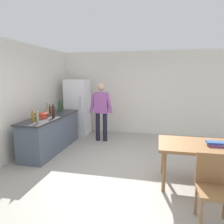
{
  "coord_description": "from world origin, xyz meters",
  "views": [
    {
      "loc": [
        0.66,
        -3.99,
        1.9
      ],
      "look_at": [
        -0.52,
        1.37,
        0.96
      ],
      "focal_mm": 33.66,
      "sensor_mm": 36.0,
      "label": 1
    }
  ],
  "objects_px": {
    "cooking_pot": "(42,115)",
    "chair": "(214,184)",
    "bottle_vinegar_tall": "(38,117)",
    "bottle_wine_green": "(60,107)",
    "person": "(101,108)",
    "bottle_oil_amber": "(33,117)",
    "dining_table": "(200,149)",
    "book_stack": "(215,144)",
    "utensil_jar": "(47,112)",
    "bottle_wine_dark": "(53,112)",
    "refrigerator": "(78,107)",
    "bottle_beer_brown": "(50,110)"
  },
  "relations": [
    {
      "from": "utensil_jar",
      "to": "bottle_vinegar_tall",
      "type": "bearing_deg",
      "value": -71.22
    },
    {
      "from": "cooking_pot",
      "to": "chair",
      "type": "bearing_deg",
      "value": -27.33
    },
    {
      "from": "chair",
      "to": "cooking_pot",
      "type": "xyz_separation_m",
      "value": [
        -3.48,
        1.8,
        0.43
      ]
    },
    {
      "from": "utensil_jar",
      "to": "bottle_wine_green",
      "type": "bearing_deg",
      "value": 76.45
    },
    {
      "from": "bottle_vinegar_tall",
      "to": "book_stack",
      "type": "bearing_deg",
      "value": -5.3
    },
    {
      "from": "bottle_oil_amber",
      "to": "bottle_wine_green",
      "type": "bearing_deg",
      "value": 91.49
    },
    {
      "from": "refrigerator",
      "to": "utensil_jar",
      "type": "xyz_separation_m",
      "value": [
        -0.28,
        -1.46,
        0.08
      ]
    },
    {
      "from": "dining_table",
      "to": "chair",
      "type": "xyz_separation_m",
      "value": [
        -0.0,
        -0.97,
        -0.14
      ]
    },
    {
      "from": "refrigerator",
      "to": "bottle_vinegar_tall",
      "type": "relative_size",
      "value": 5.62
    },
    {
      "from": "cooking_pot",
      "to": "bottle_oil_amber",
      "type": "height_order",
      "value": "bottle_oil_amber"
    },
    {
      "from": "chair",
      "to": "bottle_oil_amber",
      "type": "height_order",
      "value": "bottle_oil_amber"
    },
    {
      "from": "refrigerator",
      "to": "person",
      "type": "bearing_deg",
      "value": -30.23
    },
    {
      "from": "dining_table",
      "to": "utensil_jar",
      "type": "xyz_separation_m",
      "value": [
        -3.58,
        1.24,
        0.31
      ]
    },
    {
      "from": "utensil_jar",
      "to": "bottle_wine_dark",
      "type": "height_order",
      "value": "bottle_wine_dark"
    },
    {
      "from": "chair",
      "to": "bottle_oil_amber",
      "type": "xyz_separation_m",
      "value": [
        -3.43,
        1.34,
        0.48
      ]
    },
    {
      "from": "cooking_pot",
      "to": "book_stack",
      "type": "distance_m",
      "value": 3.81
    },
    {
      "from": "bottle_vinegar_tall",
      "to": "cooking_pot",
      "type": "bearing_deg",
      "value": 112.33
    },
    {
      "from": "person",
      "to": "chair",
      "type": "bearing_deg",
      "value": -52.97
    },
    {
      "from": "person",
      "to": "book_stack",
      "type": "xyz_separation_m",
      "value": [
        2.57,
        -2.18,
        -0.19
      ]
    },
    {
      "from": "refrigerator",
      "to": "book_stack",
      "type": "distance_m",
      "value": 4.46
    },
    {
      "from": "bottle_beer_brown",
      "to": "bottle_wine_dark",
      "type": "distance_m",
      "value": 0.6
    },
    {
      "from": "bottle_beer_brown",
      "to": "bottle_vinegar_tall",
      "type": "bearing_deg",
      "value": -73.8
    },
    {
      "from": "bottle_beer_brown",
      "to": "book_stack",
      "type": "xyz_separation_m",
      "value": [
        3.8,
        -1.45,
        -0.22
      ]
    },
    {
      "from": "utensil_jar",
      "to": "bottle_beer_brown",
      "type": "relative_size",
      "value": 1.23
    },
    {
      "from": "person",
      "to": "bottle_vinegar_tall",
      "type": "height_order",
      "value": "person"
    },
    {
      "from": "bottle_beer_brown",
      "to": "book_stack",
      "type": "bearing_deg",
      "value": -20.89
    },
    {
      "from": "bottle_oil_amber",
      "to": "cooking_pot",
      "type": "bearing_deg",
      "value": 96.92
    },
    {
      "from": "person",
      "to": "chair",
      "type": "height_order",
      "value": "person"
    },
    {
      "from": "chair",
      "to": "bottle_vinegar_tall",
      "type": "bearing_deg",
      "value": 154.1
    },
    {
      "from": "dining_table",
      "to": "book_stack",
      "type": "bearing_deg",
      "value": -9.9
    },
    {
      "from": "dining_table",
      "to": "bottle_vinegar_tall",
      "type": "distance_m",
      "value": 3.29
    },
    {
      "from": "utensil_jar",
      "to": "person",
      "type": "bearing_deg",
      "value": 36.35
    },
    {
      "from": "bottle_wine_green",
      "to": "chair",
      "type": "bearing_deg",
      "value": -38.01
    },
    {
      "from": "dining_table",
      "to": "cooking_pot",
      "type": "bearing_deg",
      "value": 166.57
    },
    {
      "from": "utensil_jar",
      "to": "bottle_wine_dark",
      "type": "xyz_separation_m",
      "value": [
        0.36,
        -0.31,
        0.07
      ]
    },
    {
      "from": "bottle_wine_dark",
      "to": "book_stack",
      "type": "bearing_deg",
      "value": -15.74
    },
    {
      "from": "cooking_pot",
      "to": "book_stack",
      "type": "xyz_separation_m",
      "value": [
        3.7,
        -0.87,
        -0.17
      ]
    },
    {
      "from": "bottle_vinegar_tall",
      "to": "bottle_wine_green",
      "type": "height_order",
      "value": "bottle_wine_green"
    },
    {
      "from": "person",
      "to": "utensil_jar",
      "type": "bearing_deg",
      "value": -143.65
    },
    {
      "from": "bottle_vinegar_tall",
      "to": "book_stack",
      "type": "xyz_separation_m",
      "value": [
        3.48,
        -0.32,
        -0.25
      ]
    },
    {
      "from": "utensil_jar",
      "to": "book_stack",
      "type": "height_order",
      "value": "utensil_jar"
    },
    {
      "from": "bottle_oil_amber",
      "to": "bottle_wine_green",
      "type": "height_order",
      "value": "bottle_wine_green"
    },
    {
      "from": "person",
      "to": "cooking_pot",
      "type": "distance_m",
      "value": 1.74
    },
    {
      "from": "bottle_vinegar_tall",
      "to": "bottle_wine_dark",
      "type": "relative_size",
      "value": 0.94
    },
    {
      "from": "bottle_oil_amber",
      "to": "bottle_wine_green",
      "type": "xyz_separation_m",
      "value": [
        -0.04,
        1.37,
        0.03
      ]
    },
    {
      "from": "chair",
      "to": "bottle_oil_amber",
      "type": "bearing_deg",
      "value": 153.84
    },
    {
      "from": "dining_table",
      "to": "bottle_oil_amber",
      "type": "distance_m",
      "value": 3.46
    },
    {
      "from": "refrigerator",
      "to": "bottle_vinegar_tall",
      "type": "bearing_deg",
      "value": -89.02
    },
    {
      "from": "person",
      "to": "bottle_wine_green",
      "type": "bearing_deg",
      "value": -159.85
    },
    {
      "from": "bottle_beer_brown",
      "to": "bottle_oil_amber",
      "type": "distance_m",
      "value": 1.06
    }
  ]
}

